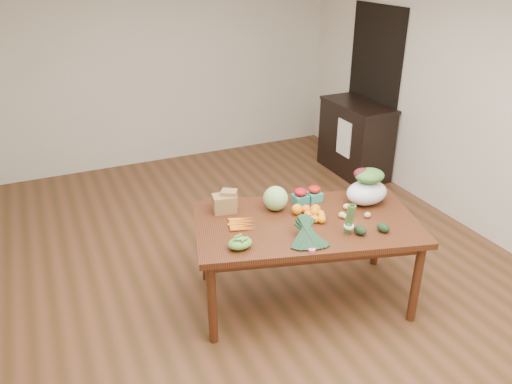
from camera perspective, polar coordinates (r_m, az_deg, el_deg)
name	(u,v)px	position (r m, az deg, el deg)	size (l,w,h in m)	color
floor	(245,271)	(4.68, -1.30, -8.99)	(6.00, 6.00, 0.00)	brown
room_walls	(243,132)	(4.06, -1.49, 6.85)	(5.02, 6.02, 2.70)	beige
dining_table	(304,261)	(4.16, 5.54, -7.81)	(1.74, 0.97, 0.75)	#502512
doorway_dark	(372,91)	(6.69, 13.16, 11.20)	(0.02, 1.00, 2.10)	black
cabinet	(355,138)	(6.64, 11.28, 6.02)	(0.52, 1.02, 0.94)	black
dish_towel	(344,138)	(6.38, 10.01, 6.08)	(0.02, 0.28, 0.45)	white
paper_bag	(224,202)	(4.05, -3.63, -1.12)	(0.25, 0.21, 0.17)	olive
cabbage	(276,198)	(4.07, 2.25, -0.73)	(0.20, 0.20, 0.20)	#96C873
strawberry_basket_a	(300,197)	(4.20, 5.09, -0.62)	(0.12, 0.12, 0.11)	red
strawberry_basket_b	(314,195)	(4.27, 6.66, -0.30)	(0.11, 0.11, 0.10)	red
orange_a	(297,209)	(4.03, 4.71, -1.99)	(0.09, 0.09, 0.09)	orange
orange_b	(306,209)	(4.05, 5.73, -1.97)	(0.07, 0.07, 0.07)	orange
orange_c	(316,209)	(4.05, 6.83, -1.98)	(0.09, 0.09, 0.09)	#F7590F
mandarin_cluster	(314,214)	(3.96, 6.69, -2.50)	(0.18, 0.18, 0.10)	orange
carrots	(243,224)	(3.87, -1.48, -3.64)	(0.22, 0.22, 0.03)	#DB5512
snap_pea_bag	(240,243)	(3.58, -1.84, -5.87)	(0.18, 0.14, 0.08)	#63AE3B
kale_bunch	(309,235)	(3.62, 6.07, -4.86)	(0.32, 0.40, 0.16)	black
asparagus_bundle	(349,219)	(3.77, 10.64, -3.06)	(0.08, 0.08, 0.25)	#537F3A
potato_a	(342,215)	(4.04, 9.79, -2.59)	(0.06, 0.05, 0.05)	#D7CB7C
potato_b	(345,216)	(4.03, 10.10, -2.76)	(0.05, 0.04, 0.04)	tan
potato_c	(351,213)	(4.08, 10.76, -2.36)	(0.06, 0.05, 0.05)	tan
potato_d	(346,207)	(4.17, 10.30, -1.65)	(0.06, 0.05, 0.05)	#D8B67D
potato_e	(368,215)	(4.07, 12.63, -2.58)	(0.06, 0.05, 0.05)	tan
avocado_a	(360,230)	(3.82, 11.82, -4.30)	(0.07, 0.11, 0.07)	black
avocado_b	(383,228)	(3.90, 14.34, -3.97)	(0.07, 0.11, 0.07)	black
salad_bag	(367,188)	(4.25, 12.58, 0.42)	(0.36, 0.27, 0.28)	white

